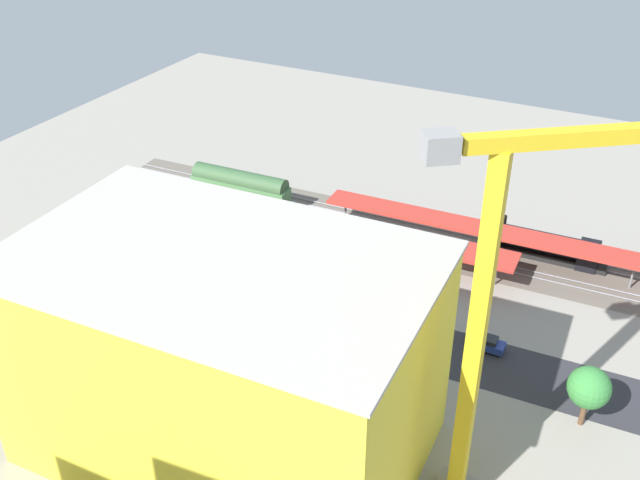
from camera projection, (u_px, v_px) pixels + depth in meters
The scene contains 27 objects.
ground_plane at pixel (360, 309), 93.68m from camera, with size 167.64×167.64×0.00m, color gray.
rail_bed at pixel (416, 237), 109.22m from camera, with size 104.77×13.89×0.01m, color #665E54.
street_asphalt at pixel (348, 324), 90.94m from camera, with size 104.77×9.00×0.01m, color #2D2D33.
track_rails at pixel (416, 236), 109.13m from camera, with size 104.72×10.99×0.12m.
platform_canopy_near at pixel (336, 222), 104.97m from camera, with size 52.22×6.92×4.23m.
platform_canopy_far at pixel (480, 228), 103.12m from camera, with size 46.03×5.77×4.48m.
locomotive at pixel (549, 247), 103.18m from camera, with size 16.34×3.57×5.37m.
freight_coach_far at pixel (240, 187), 116.59m from camera, with size 16.78×3.71×5.98m.
parked_car_0 at pixel (487, 344), 86.39m from camera, with size 4.22×1.86×1.79m.
parked_car_1 at pixel (415, 322), 90.07m from camera, with size 4.07×1.80×1.79m.
parked_car_2 at pixel (354, 307), 92.98m from camera, with size 4.38×1.81×1.53m.
parked_car_3 at pixel (299, 288), 96.41m from camera, with size 4.46×1.98×1.87m.
parked_car_4 at pixel (249, 271), 99.95m from camera, with size 4.07×1.90×1.72m.
parked_car_5 at pixel (204, 259), 102.75m from camera, with size 4.65×2.13×1.62m.
parked_car_6 at pixel (148, 246), 105.68m from camera, with size 4.49×1.77×1.61m.
parked_car_7 at pixel (108, 232), 109.22m from camera, with size 4.40×2.17×1.64m.
construction_building at pixel (225, 359), 68.74m from camera, with size 37.33×23.36×21.59m, color yellow.
construction_roof_slab at pixel (217, 260), 63.12m from camera, with size 37.93×23.96×0.40m, color #B7B2A8.
tower_crane at pixel (491, 315), 58.03m from camera, with size 17.86×13.75×36.60m.
box_truck_0 at pixel (391, 358), 82.81m from camera, with size 9.88×2.61×3.42m.
box_truck_1 at pixel (317, 341), 85.26m from camera, with size 10.35×3.41×3.67m.
box_truck_2 at pixel (289, 323), 88.68m from camera, with size 8.60×3.04×3.12m.
street_tree_0 at pixel (264, 292), 89.03m from camera, with size 4.47×4.47×6.77m.
street_tree_1 at pixel (348, 316), 82.39m from camera, with size 5.90×5.90×8.97m.
street_tree_2 at pixel (589, 388), 73.86m from camera, with size 4.41×4.41×7.16m.
street_tree_3 at pixel (200, 272), 92.64m from camera, with size 4.06×4.06×6.74m.
traffic_light at pixel (342, 322), 84.58m from camera, with size 0.50×0.36×6.23m.
Camera 1 is at (-29.93, 70.00, 55.54)m, focal length 41.11 mm.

